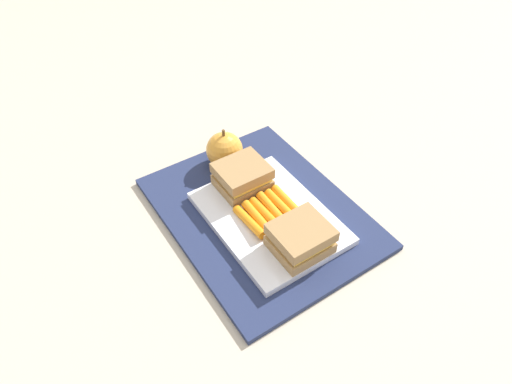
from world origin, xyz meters
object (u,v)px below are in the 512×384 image
at_px(food_tray, 269,218).
at_px(sandwich_half_left, 301,238).
at_px(apple, 225,150).
at_px(sandwich_half_right, 242,177).
at_px(carrot_sticks_bundle, 269,212).

xyz_separation_m(food_tray, sandwich_half_left, (-0.08, 0.00, 0.03)).
bearing_deg(apple, food_tray, 175.77).
bearing_deg(apple, sandwich_half_right, 171.46).
relative_size(sandwich_half_left, sandwich_half_right, 1.00).
bearing_deg(sandwich_half_right, food_tray, 180.00).
height_order(carrot_sticks_bundle, apple, apple).
bearing_deg(apple, carrot_sticks_bundle, 175.82).
distance_m(sandwich_half_left, apple, 0.23).
distance_m(food_tray, sandwich_half_right, 0.08).
bearing_deg(sandwich_half_right, apple, -8.54).
relative_size(sandwich_half_left, apple, 1.06).
distance_m(sandwich_half_left, carrot_sticks_bundle, 0.08).
bearing_deg(sandwich_half_right, carrot_sticks_bundle, -179.88).
bearing_deg(sandwich_half_left, food_tray, 0.00).
bearing_deg(sandwich_half_left, carrot_sticks_bundle, -0.12).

